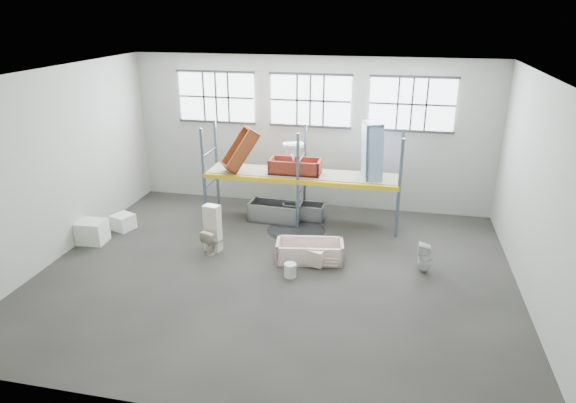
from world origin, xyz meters
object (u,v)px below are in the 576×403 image
(bathtub_beige, at_px, (310,251))
(steel_tub_left, at_px, (275,212))
(carton_near, at_px, (92,232))
(blue_tub_upright, at_px, (372,152))
(toilet_beige, at_px, (213,240))
(cistern_tall, at_px, (213,228))
(steel_tub_right, at_px, (304,211))
(rust_tub_flat, at_px, (295,166))
(toilet_white, at_px, (425,258))
(bucket, at_px, (290,270))

(bathtub_beige, distance_m, steel_tub_left, 2.89)
(carton_near, bearing_deg, blue_tub_upright, 20.42)
(toilet_beige, height_order, blue_tub_upright, blue_tub_upright)
(cistern_tall, xyz_separation_m, steel_tub_left, (1.21, 2.42, -0.37))
(steel_tub_right, height_order, rust_tub_flat, rust_tub_flat)
(toilet_beige, height_order, carton_near, toilet_beige)
(steel_tub_left, bearing_deg, steel_tub_right, 24.66)
(blue_tub_upright, relative_size, carton_near, 2.34)
(carton_near, bearing_deg, rust_tub_flat, 27.34)
(cistern_tall, height_order, steel_tub_right, cistern_tall)
(steel_tub_right, bearing_deg, toilet_beige, -124.88)
(rust_tub_flat, bearing_deg, bathtub_beige, -70.22)
(toilet_white, xyz_separation_m, rust_tub_flat, (-3.93, 2.59, 1.42))
(rust_tub_flat, bearing_deg, steel_tub_left, -167.36)
(toilet_beige, bearing_deg, bucket, 179.26)
(blue_tub_upright, height_order, bucket, blue_tub_upright)
(toilet_beige, relative_size, steel_tub_left, 0.42)
(bathtub_beige, bearing_deg, blue_tub_upright, 53.70)
(cistern_tall, distance_m, bucket, 2.68)
(bathtub_beige, height_order, steel_tub_right, bathtub_beige)
(steel_tub_left, xyz_separation_m, rust_tub_flat, (0.62, 0.14, 1.52))
(steel_tub_left, relative_size, steel_tub_right, 1.22)
(toilet_white, height_order, rust_tub_flat, rust_tub_flat)
(cistern_tall, xyz_separation_m, carton_near, (-3.62, -0.26, -0.35))
(bucket, bearing_deg, toilet_white, 16.47)
(steel_tub_left, bearing_deg, bathtub_beige, -57.68)
(bathtub_beige, distance_m, blue_tub_upright, 3.67)
(steel_tub_right, bearing_deg, bathtub_beige, -76.44)
(toilet_white, bearing_deg, cistern_tall, -87.52)
(bathtub_beige, bearing_deg, rust_tub_flat, 101.13)
(toilet_beige, xyz_separation_m, cistern_tall, (-0.04, 0.10, 0.33))
(bathtub_beige, bearing_deg, steel_tub_right, 94.92)
(steel_tub_left, bearing_deg, toilet_beige, -114.93)
(steel_tub_right, height_order, carton_near, carton_near)
(toilet_beige, height_order, rust_tub_flat, rust_tub_flat)
(bucket, bearing_deg, steel_tub_left, 109.47)
(cistern_tall, bearing_deg, bucket, -13.85)
(cistern_tall, height_order, carton_near, cistern_tall)
(steel_tub_left, bearing_deg, toilet_white, -28.33)
(bathtub_beige, height_order, toilet_beige, toilet_beige)
(toilet_white, distance_m, bucket, 3.48)
(rust_tub_flat, distance_m, carton_near, 6.30)
(steel_tub_left, bearing_deg, rust_tub_flat, 12.64)
(cistern_tall, height_order, blue_tub_upright, blue_tub_upright)
(toilet_beige, bearing_deg, steel_tub_right, -104.48)
(blue_tub_upright, bearing_deg, cistern_tall, -147.58)
(bucket, bearing_deg, cistern_tall, 157.18)
(bucket, bearing_deg, toilet_beige, 158.86)
(steel_tub_left, relative_size, blue_tub_upright, 0.92)
(carton_near, bearing_deg, steel_tub_right, 28.37)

